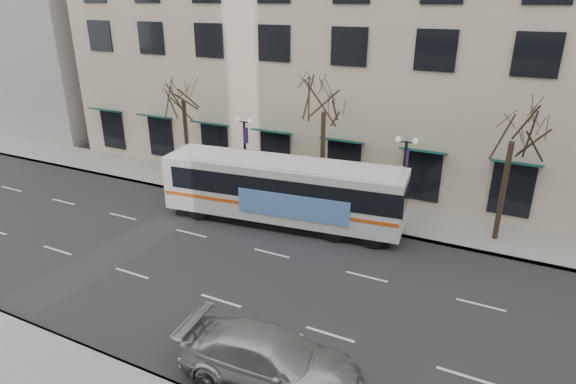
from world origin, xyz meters
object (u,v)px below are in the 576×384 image
Objects in this scene: tree_far_right at (515,122)px; tree_far_mid at (324,95)px; tree_far_left at (182,86)px; city_bus at (284,190)px; lamp_post_right at (403,178)px; lamp_post_left at (245,153)px; silver_car at (270,359)px.

tree_far_mid is at bearing 180.00° from tree_far_right.
tree_far_right is (10.00, -0.00, -0.48)m from tree_far_mid.
tree_far_left is 0.60× the size of city_bus.
tree_far_left is 10.52m from city_bus.
tree_far_mid reaches higher than lamp_post_right.
lamp_post_left is 10.00m from lamp_post_right.
tree_far_left is at bearing 177.71° from lamp_post_right.
tree_far_left is 6.29m from lamp_post_left.
lamp_post_left and lamp_post_right have the same top height.
city_bus is (-1.06, -2.99, -4.88)m from tree_far_mid.
tree_far_mid is 5.83m from city_bus.
tree_far_mid is 1.64× the size of lamp_post_left.
silver_car is (4.09, -14.22, -6.00)m from tree_far_mid.
tree_far_mid is at bearing 0.00° from tree_far_left.
tree_far_left is 0.98× the size of tree_far_mid.
tree_far_left reaches higher than tree_far_right.
lamp_post_right is at bearing -6.83° from tree_far_mid.
lamp_post_right is (15.01, -0.60, -3.75)m from tree_far_left.
tree_far_right is at bearing 2.29° from lamp_post_left.
tree_far_right is 0.58× the size of city_bus.
lamp_post_left is (-4.99, -0.60, -3.96)m from tree_far_mid.
tree_far_right reaches higher than lamp_post_left.
tree_far_left is 1.60× the size of lamp_post_right.
tree_far_mid reaches higher than silver_car.
tree_far_right is 15.40m from lamp_post_left.
tree_far_left is 15.48m from lamp_post_right.
tree_far_left is 1.34× the size of silver_car.
lamp_post_left is at bearing 180.00° from lamp_post_right.
lamp_post_right is at bearing -8.89° from silver_car.
lamp_post_left is at bearing 142.21° from city_bus.
tree_far_mid is 1.64× the size of lamp_post_right.
city_bus is at bearing -109.57° from tree_far_mid.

